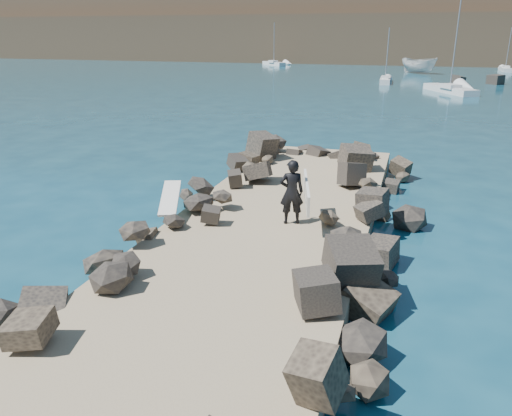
# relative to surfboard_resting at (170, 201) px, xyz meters

# --- Properties ---
(ground) EXTENTS (800.00, 800.00, 0.00)m
(ground) POSITION_rel_surfboard_resting_xyz_m (3.20, -0.05, -1.04)
(ground) COLOR #0F384C
(ground) RESTS_ON ground
(jetty) EXTENTS (6.00, 26.00, 0.60)m
(jetty) POSITION_rel_surfboard_resting_xyz_m (3.20, -2.05, -0.74)
(jetty) COLOR #8C7759
(jetty) RESTS_ON ground
(riprap_left) EXTENTS (2.60, 22.00, 1.00)m
(riprap_left) POSITION_rel_surfboard_resting_xyz_m (0.30, -1.55, -0.54)
(riprap_left) COLOR black
(riprap_left) RESTS_ON ground
(riprap_right) EXTENTS (2.60, 22.00, 1.00)m
(riprap_right) POSITION_rel_surfboard_resting_xyz_m (6.10, -1.55, -0.54)
(riprap_right) COLOR black
(riprap_right) RESTS_ON ground
(surfboard_resting) EXTENTS (1.27, 2.22, 0.07)m
(surfboard_resting) POSITION_rel_surfboard_resting_xyz_m (0.00, 0.00, 0.00)
(surfboard_resting) COLOR white
(surfboard_resting) RESTS_ON riprap_left
(boat_imported) EXTENTS (6.58, 5.88, 2.49)m
(boat_imported) POSITION_rel_surfboard_resting_xyz_m (7.11, 71.57, 0.21)
(boat_imported) COLOR silver
(boat_imported) RESTS_ON ground
(surfer_with_board) EXTENTS (1.23, 2.40, 1.99)m
(surfer_with_board) POSITION_rel_surfboard_resting_xyz_m (3.93, 0.39, 0.56)
(surfer_with_board) COLOR black
(surfer_with_board) RESTS_ON jetty
(sailboat_c) EXTENTS (5.41, 8.05, 9.73)m
(sailboat_c) POSITION_rel_surfboard_resting_xyz_m (10.51, 44.75, -0.69)
(sailboat_c) COLOR silver
(sailboat_c) RESTS_ON ground
(sailboat_e) EXTENTS (5.76, 5.68, 8.05)m
(sailboat_e) POSITION_rel_surfboard_resting_xyz_m (-20.17, 84.47, -0.69)
(sailboat_e) COLOR silver
(sailboat_e) RESTS_ON ground
(sailboat_b) EXTENTS (1.45, 5.58, 6.84)m
(sailboat_b) POSITION_rel_surfboard_resting_xyz_m (3.19, 53.40, -0.69)
(sailboat_b) COLOR silver
(sailboat_b) RESTS_ON ground
(sailboat_d) EXTENTS (1.34, 5.75, 7.06)m
(sailboat_d) POSITION_rel_surfboard_resting_xyz_m (20.75, 80.16, -0.69)
(sailboat_d) COLOR silver
(sailboat_d) RESTS_ON ground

